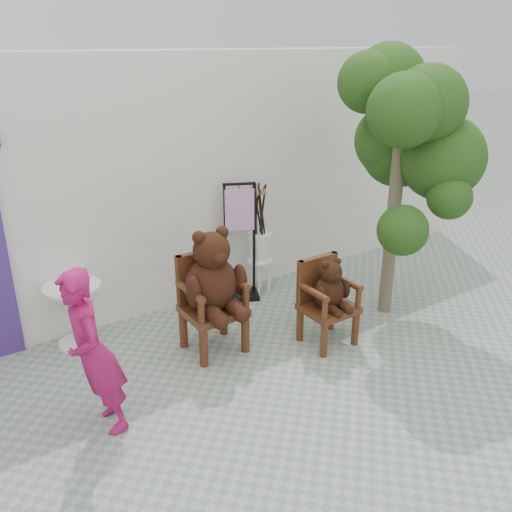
# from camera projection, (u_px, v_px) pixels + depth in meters

# --- Properties ---
(ground_plane) EXTENTS (60.00, 60.00, 0.00)m
(ground_plane) POSITION_uv_depth(u_px,v_px,m) (354.00, 393.00, 5.11)
(ground_plane) COLOR gray
(ground_plane) RESTS_ON ground
(back_wall) EXTENTS (9.00, 1.00, 3.00)m
(back_wall) POSITION_uv_depth(u_px,v_px,m) (194.00, 174.00, 6.94)
(back_wall) COLOR silver
(back_wall) RESTS_ON ground
(chair_big) EXTENTS (0.68, 0.72, 1.37)m
(chair_big) POSITION_uv_depth(u_px,v_px,m) (212.00, 284.00, 5.57)
(chair_big) COLOR #3E1D0D
(chair_big) RESTS_ON ground
(chair_small) EXTENTS (0.54, 0.53, 0.98)m
(chair_small) POSITION_uv_depth(u_px,v_px,m) (328.00, 293.00, 5.79)
(chair_small) COLOR #3E1D0D
(chair_small) RESTS_ON ground
(person) EXTENTS (0.38, 0.56, 1.49)m
(person) POSITION_uv_depth(u_px,v_px,m) (93.00, 353.00, 4.38)
(person) COLOR #9E1351
(person) RESTS_ON ground
(cafe_table) EXTENTS (0.60, 0.60, 0.70)m
(cafe_table) POSITION_uv_depth(u_px,v_px,m) (74.00, 308.00, 5.78)
(cafe_table) COLOR white
(cafe_table) RESTS_ON ground
(display_stand) EXTENTS (0.55, 0.50, 1.51)m
(display_stand) POSITION_uv_depth(u_px,v_px,m) (240.00, 255.00, 6.81)
(display_stand) COLOR black
(display_stand) RESTS_ON ground
(stool_bucket) EXTENTS (0.32, 0.32, 1.45)m
(stool_bucket) POSITION_uv_depth(u_px,v_px,m) (260.00, 246.00, 6.95)
(stool_bucket) COLOR white
(stool_bucket) RESTS_ON ground
(tree) EXTENTS (1.50, 1.65, 3.10)m
(tree) POSITION_uv_depth(u_px,v_px,m) (407.00, 132.00, 6.00)
(tree) COLOR #4D412E
(tree) RESTS_ON ground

